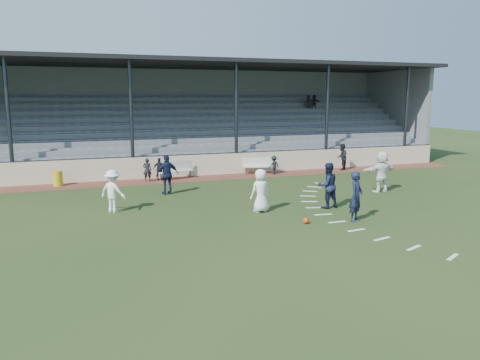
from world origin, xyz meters
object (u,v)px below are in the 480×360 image
bench_left (176,169)px  bench_right (260,164)px  official (342,157)px  player_navy_lead (356,196)px  player_white_lead (261,191)px  trash_bin (58,178)px  football (306,221)px

bench_left → bench_right: 5.00m
bench_right → official: 5.32m
bench_left → player_navy_lead: 11.72m
official → player_white_lead: bearing=-2.6°
trash_bin → football: bearing=-51.1°
player_navy_lead → player_white_lead: bearing=102.7°
trash_bin → player_navy_lead: (10.44, -10.82, 0.51)m
bench_left → trash_bin: size_ratio=2.65×
player_white_lead → official: player_white_lead is taller
official → trash_bin: bearing=-46.7°
bench_right → player_navy_lead: (-0.64, -11.02, 0.33)m
bench_left → player_navy_lead: (4.36, -10.88, 0.33)m
official → bench_right: bearing=-50.1°
player_navy_lead → official: 12.19m
bench_right → trash_bin: size_ratio=2.67×
bench_left → football: bench_left is taller
football → official: 13.04m
football → trash_bin: bearing=128.9°
player_navy_lead → trash_bin: bearing=97.8°
bench_right → player_navy_lead: player_navy_lead is taller
player_navy_lead → official: player_navy_lead is taller
trash_bin → player_white_lead: bearing=-47.6°
bench_left → bench_right: size_ratio=0.99×
trash_bin → official: size_ratio=0.47×
bench_right → player_white_lead: player_white_lead is taller
bench_left → player_navy_lead: bearing=-86.5°
football → bench_right: bearing=76.8°
bench_right → official: official is taller
bench_right → official: size_ratio=1.26×
bench_right → football: 11.09m
bench_left → player_white_lead: (1.60, -8.47, 0.27)m
trash_bin → official: official is taller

